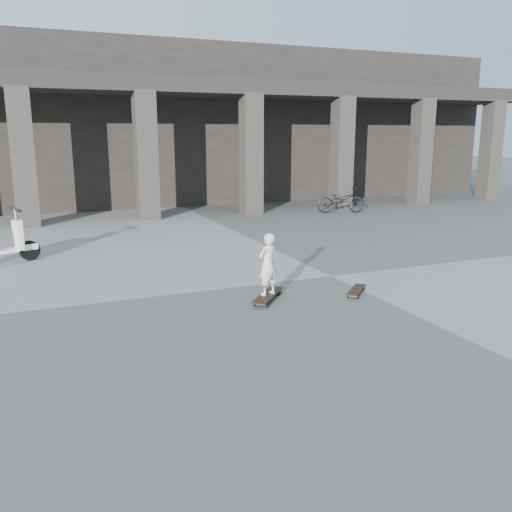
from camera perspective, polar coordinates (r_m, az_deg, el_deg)
name	(u,v)px	position (r m, az deg, el deg)	size (l,w,h in m)	color
ground	(331,276)	(10.59, 7.95, -2.12)	(90.00, 90.00, 0.00)	#52524F
colonnade	(162,125)	(23.16, -9.83, 13.44)	(28.00, 8.82, 6.00)	black
longboard	(268,296)	(8.98, 1.23, -4.20)	(0.85, 0.92, 0.10)	black
skateboard_spare	(356,290)	(9.49, 10.51, -3.58)	(0.64, 0.65, 0.09)	black
child	(268,264)	(8.84, 1.25, -0.88)	(0.37, 0.25, 1.03)	beige
bicycle	(341,200)	(19.03, 8.92, 5.81)	(0.58, 1.66, 0.87)	black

